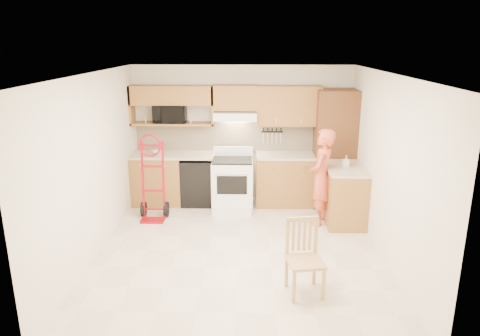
{
  "coord_description": "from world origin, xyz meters",
  "views": [
    {
      "loc": [
        0.15,
        -5.75,
        2.91
      ],
      "look_at": [
        0.0,
        0.5,
        1.1
      ],
      "focal_mm": 33.01,
      "sensor_mm": 36.0,
      "label": 1
    }
  ],
  "objects_px": {
    "range": "(233,180)",
    "dining_chair": "(305,259)",
    "microwave": "(170,114)",
    "person": "(322,177)",
    "hand_truck": "(152,182)"
  },
  "relations": [
    {
      "from": "microwave",
      "to": "hand_truck",
      "type": "height_order",
      "value": "microwave"
    },
    {
      "from": "dining_chair",
      "to": "microwave",
      "type": "bearing_deg",
      "value": 114.03
    },
    {
      "from": "hand_truck",
      "to": "person",
      "type": "bearing_deg",
      "value": -2.16
    },
    {
      "from": "microwave",
      "to": "dining_chair",
      "type": "height_order",
      "value": "microwave"
    },
    {
      "from": "range",
      "to": "dining_chair",
      "type": "distance_m",
      "value": 2.93
    },
    {
      "from": "microwave",
      "to": "hand_truck",
      "type": "distance_m",
      "value": 1.37
    },
    {
      "from": "range",
      "to": "hand_truck",
      "type": "distance_m",
      "value": 1.42
    },
    {
      "from": "microwave",
      "to": "range",
      "type": "distance_m",
      "value": 1.64
    },
    {
      "from": "person",
      "to": "hand_truck",
      "type": "distance_m",
      "value": 2.79
    },
    {
      "from": "person",
      "to": "hand_truck",
      "type": "xyz_separation_m",
      "value": [
        -2.78,
        0.1,
        -0.13
      ]
    },
    {
      "from": "microwave",
      "to": "person",
      "type": "height_order",
      "value": "microwave"
    },
    {
      "from": "person",
      "to": "hand_truck",
      "type": "height_order",
      "value": "person"
    },
    {
      "from": "person",
      "to": "dining_chair",
      "type": "height_order",
      "value": "person"
    },
    {
      "from": "hand_truck",
      "to": "dining_chair",
      "type": "xyz_separation_m",
      "value": [
        2.28,
        -2.24,
        -0.21
      ]
    },
    {
      "from": "dining_chair",
      "to": "hand_truck",
      "type": "bearing_deg",
      "value": 125.97
    }
  ]
}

